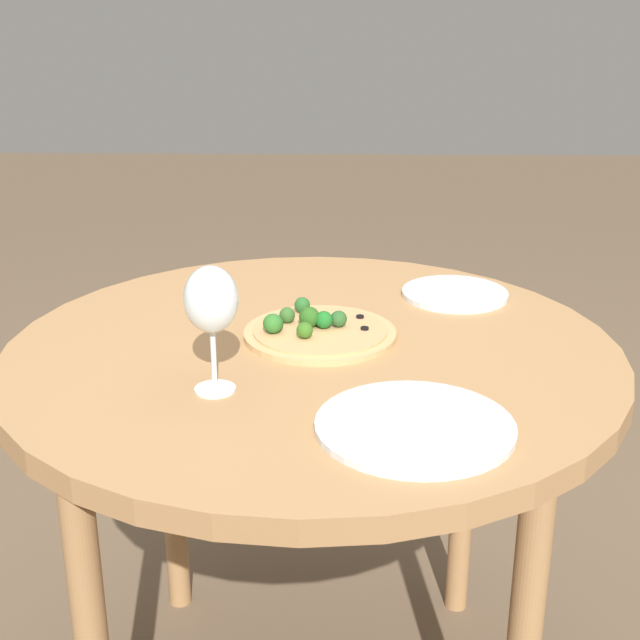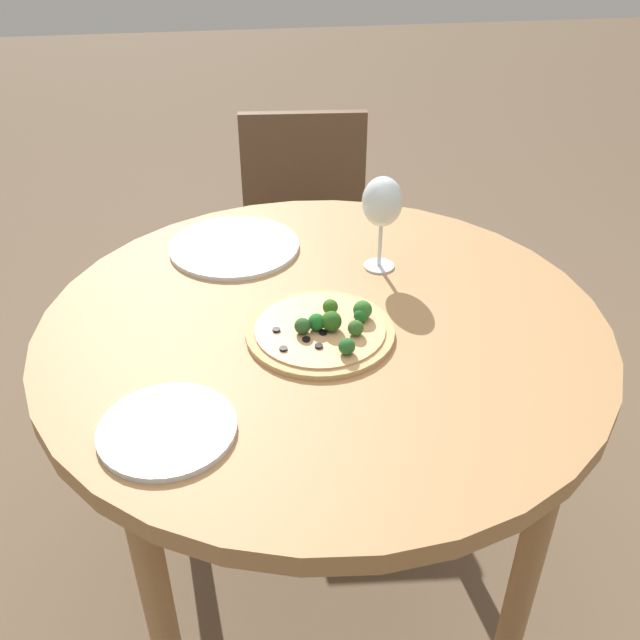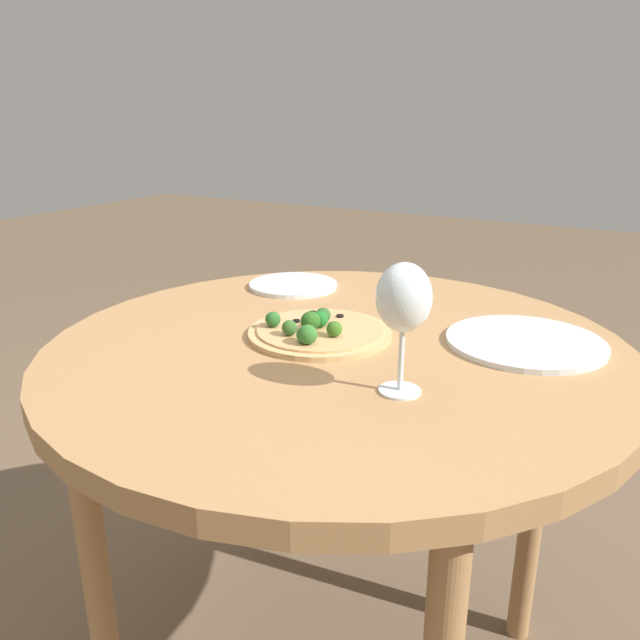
% 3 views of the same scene
% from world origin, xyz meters
% --- Properties ---
extents(ground_plane, '(12.00, 12.00, 0.00)m').
position_xyz_m(ground_plane, '(0.00, 0.00, 0.00)').
color(ground_plane, brown).
extents(dining_table, '(1.02, 1.02, 0.77)m').
position_xyz_m(dining_table, '(0.00, 0.00, 0.69)').
color(dining_table, '#A87A4C').
rests_on(dining_table, ground_plane).
extents(chair, '(0.43, 0.43, 0.83)m').
position_xyz_m(chair, '(0.88, -0.07, 0.46)').
color(chair, brown).
rests_on(chair, ground_plane).
extents(pizza, '(0.26, 0.26, 0.05)m').
position_xyz_m(pizza, '(-0.04, 0.01, 0.78)').
color(pizza, tan).
rests_on(pizza, dining_table).
extents(wine_glass, '(0.08, 0.08, 0.19)m').
position_xyz_m(wine_glass, '(0.18, -0.14, 0.91)').
color(wine_glass, silver).
rests_on(wine_glass, dining_table).
extents(plate_near, '(0.20, 0.20, 0.01)m').
position_xyz_m(plate_near, '(-0.26, 0.27, 0.78)').
color(plate_near, silver).
rests_on(plate_near, dining_table).
extents(plate_far, '(0.27, 0.27, 0.01)m').
position_xyz_m(plate_far, '(0.29, 0.15, 0.78)').
color(plate_far, silver).
rests_on(plate_far, dining_table).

